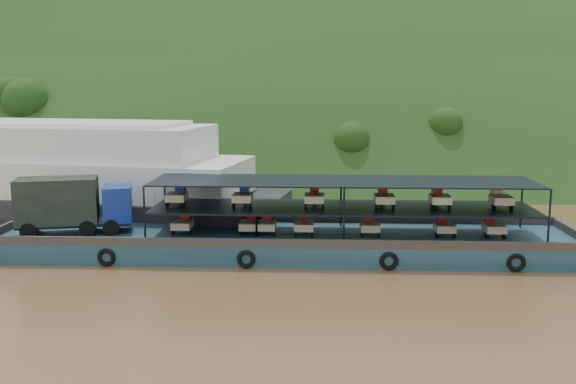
{
  "coord_description": "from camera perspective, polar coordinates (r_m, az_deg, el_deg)",
  "views": [
    {
      "loc": [
        -0.0,
        -38.86,
        10.38
      ],
      "look_at": [
        -2.0,
        3.0,
        3.2
      ],
      "focal_mm": 40.0,
      "sensor_mm": 36.0,
      "label": 1
    }
  ],
  "objects": [
    {
      "name": "cargo_barge",
      "position": [
        39.49,
        -1.98,
        -3.79
      ],
      "size": [
        35.0,
        7.18,
        4.66
      ],
      "color": "#133143",
      "rests_on": "ground"
    },
    {
      "name": "ground",
      "position": [
        40.22,
        2.65,
        -5.24
      ],
      "size": [
        160.0,
        160.0,
        0.0
      ],
      "primitive_type": "plane",
      "color": "brown",
      "rests_on": "ground"
    },
    {
      "name": "hillside",
      "position": [
        75.58,
        2.71,
        1.82
      ],
      "size": [
        140.0,
        39.6,
        39.6
      ],
      "primitive_type": "cube",
      "rotation": [
        0.79,
        0.0,
        0.0
      ],
      "color": "#153212",
      "rests_on": "ground"
    },
    {
      "name": "passenger_ferry",
      "position": [
        52.3,
        -21.13,
        1.24
      ],
      "size": [
        38.22,
        15.51,
        7.53
      ],
      "rotation": [
        0.0,
        0.0,
        -0.17
      ],
      "color": "black",
      "rests_on": "ground"
    }
  ]
}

